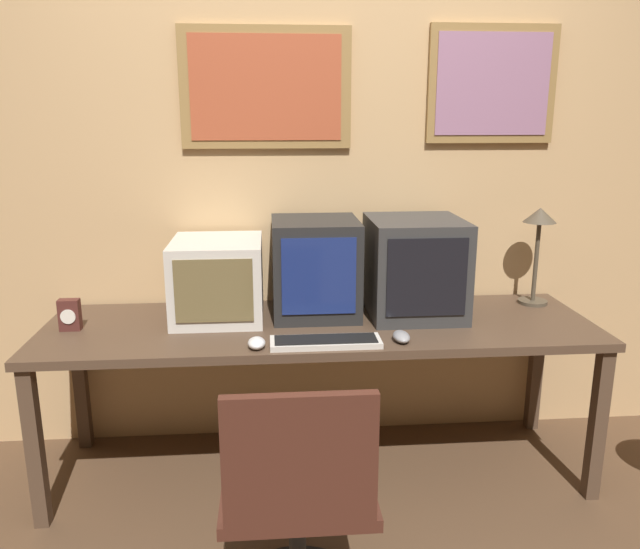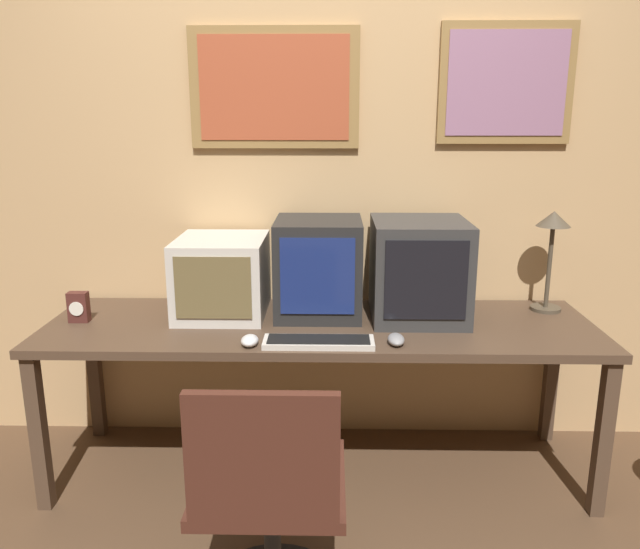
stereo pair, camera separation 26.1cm
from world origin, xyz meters
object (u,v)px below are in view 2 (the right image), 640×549
Objects in this scene: monitor_right at (419,269)px; desk_lamp at (552,237)px; desk_clock at (79,307)px; mouse_far_corner at (250,341)px; monitor_center at (318,267)px; mouse_near_keyboard at (396,339)px; office_chair at (270,513)px; monitor_left at (222,276)px; keyboard_main at (319,342)px.

monitor_right is 0.62m from desk_lamp.
mouse_far_corner is at bearing -19.33° from desk_clock.
monitor_center is 0.53m from mouse_near_keyboard.
monitor_center is 1.13m from office_chair.
desk_clock is (-0.60, -0.13, -0.11)m from monitor_left.
desk_lamp reaches higher than mouse_far_corner.
monitor_right reaches higher than mouse_near_keyboard.
monitor_right is 0.97× the size of desk_lamp.
desk_lamp reaches higher than monitor_center.
office_chair is (-0.44, -0.60, -0.35)m from mouse_near_keyboard.
keyboard_main is 0.30m from mouse_near_keyboard.
keyboard_main is (0.01, -0.40, -0.20)m from monitor_center.
mouse_near_keyboard is 0.25× the size of desk_lamp.
desk_clock reaches higher than mouse_far_corner.
desk_clock is at bearing 136.79° from office_chair.
monitor_right is at bearing -170.01° from desk_lamp.
office_chair is (0.90, -0.84, -0.40)m from desk_clock.
monitor_center is at bearing 1.81° from monitor_left.
desk_clock reaches higher than keyboard_main.
keyboard_main is 0.69m from office_chair.
monitor_left is at bearing 12.12° from desk_clock.
mouse_near_keyboard is at bearing 2.95° from keyboard_main.
keyboard_main is 1.07m from desk_clock.
keyboard_main is 3.73× the size of mouse_near_keyboard.
office_chair is (-1.16, -1.05, -0.68)m from desk_lamp.
monitor_center is 4.21× the size of mouse_far_corner.
mouse_near_keyboard is (0.31, -0.39, -0.19)m from monitor_center.
mouse_far_corner is (-0.57, -0.03, 0.00)m from mouse_near_keyboard.
mouse_far_corner is 0.77× the size of desk_clock.
monitor_left is 3.32× the size of desk_clock.
desk_lamp reaches higher than monitor_left.
monitor_left is 0.46m from mouse_far_corner.
monitor_center reaches higher than desk_clock.
monitor_right is 0.59m from keyboard_main.
office_chair is (0.13, -0.57, -0.35)m from mouse_far_corner.
monitor_center is 1.05m from desk_clock.
desk_clock is at bearing 165.99° from keyboard_main.
desk_lamp is (1.04, 0.06, 0.13)m from monitor_center.
mouse_far_corner is 0.12× the size of office_chair.
mouse_far_corner is at bearing -121.91° from monitor_center.
desk_lamp is at bearing 9.99° from monitor_right.
desk_clock reaches higher than mouse_near_keyboard.
monitor_right reaches higher than monitor_center.
desk_lamp is (1.02, 0.47, 0.33)m from keyboard_main.
monitor_left reaches higher than mouse_far_corner.
keyboard_main is 4.27× the size of mouse_far_corner.
mouse_near_keyboard is at bearing -148.14° from desk_lamp.
mouse_near_keyboard reaches higher than keyboard_main.
monitor_center reaches higher than mouse_far_corner.
office_chair reaches higher than desk_clock.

